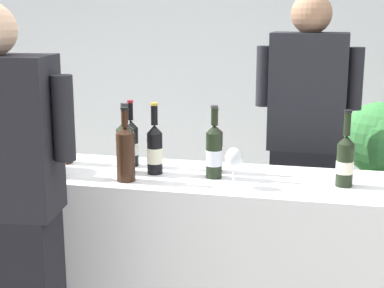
{
  "coord_description": "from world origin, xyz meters",
  "views": [
    {
      "loc": [
        0.48,
        -2.54,
        1.65
      ],
      "look_at": [
        -0.11,
        0.0,
        1.05
      ],
      "focal_mm": 54.2,
      "sensor_mm": 36.0,
      "label": 1
    }
  ],
  "objects_px": {
    "wine_bottle_3": "(57,152)",
    "wine_bottle_9": "(214,151)",
    "wine_bottle_1": "(131,143)",
    "wine_bottle_6": "(64,142)",
    "ice_bucket": "(26,148)",
    "wine_bottle_7": "(126,152)",
    "wine_bottle_10": "(215,149)",
    "wine_bottle_5": "(125,147)",
    "person_server": "(305,158)",
    "person_guest": "(5,231)",
    "wine_glass": "(234,160)",
    "wine_bottle_0": "(155,149)",
    "wine_bottle_8": "(345,160)"
  },
  "relations": [
    {
      "from": "wine_bottle_3",
      "to": "wine_bottle_9",
      "type": "distance_m",
      "value": 0.73
    },
    {
      "from": "wine_bottle_1",
      "to": "wine_bottle_6",
      "type": "xyz_separation_m",
      "value": [
        -0.34,
        -0.02,
        -0.01
      ]
    },
    {
      "from": "wine_bottle_1",
      "to": "ice_bucket",
      "type": "xyz_separation_m",
      "value": [
        -0.46,
        -0.19,
        -0.01
      ]
    },
    {
      "from": "wine_bottle_7",
      "to": "wine_bottle_10",
      "type": "bearing_deg",
      "value": 33.63
    },
    {
      "from": "wine_bottle_10",
      "to": "ice_bucket",
      "type": "relative_size",
      "value": 1.41
    },
    {
      "from": "wine_bottle_1",
      "to": "wine_bottle_5",
      "type": "relative_size",
      "value": 0.98
    },
    {
      "from": "wine_bottle_1",
      "to": "person_server",
      "type": "relative_size",
      "value": 0.19
    },
    {
      "from": "ice_bucket",
      "to": "wine_bottle_5",
      "type": "bearing_deg",
      "value": 7.87
    },
    {
      "from": "ice_bucket",
      "to": "person_guest",
      "type": "bearing_deg",
      "value": -70.25
    },
    {
      "from": "wine_bottle_1",
      "to": "wine_bottle_3",
      "type": "bearing_deg",
      "value": -136.02
    },
    {
      "from": "wine_bottle_1",
      "to": "wine_glass",
      "type": "bearing_deg",
      "value": -23.57
    },
    {
      "from": "wine_bottle_7",
      "to": "wine_bottle_1",
      "type": "bearing_deg",
      "value": 103.48
    },
    {
      "from": "wine_bottle_0",
      "to": "wine_bottle_6",
      "type": "relative_size",
      "value": 1.08
    },
    {
      "from": "wine_bottle_6",
      "to": "wine_bottle_7",
      "type": "relative_size",
      "value": 0.92
    },
    {
      "from": "wine_bottle_1",
      "to": "person_server",
      "type": "height_order",
      "value": "person_server"
    },
    {
      "from": "wine_bottle_7",
      "to": "wine_bottle_8",
      "type": "bearing_deg",
      "value": 8.11
    },
    {
      "from": "wine_bottle_3",
      "to": "ice_bucket",
      "type": "bearing_deg",
      "value": 160.48
    },
    {
      "from": "wine_bottle_1",
      "to": "wine_bottle_9",
      "type": "relative_size",
      "value": 0.97
    },
    {
      "from": "wine_bottle_0",
      "to": "wine_bottle_8",
      "type": "height_order",
      "value": "same"
    },
    {
      "from": "wine_bottle_0",
      "to": "wine_bottle_7",
      "type": "xyz_separation_m",
      "value": [
        -0.09,
        -0.15,
        0.01
      ]
    },
    {
      "from": "wine_bottle_0",
      "to": "wine_bottle_5",
      "type": "relative_size",
      "value": 1.01
    },
    {
      "from": "wine_bottle_0",
      "to": "person_guest",
      "type": "distance_m",
      "value": 0.79
    },
    {
      "from": "wine_bottle_5",
      "to": "person_guest",
      "type": "xyz_separation_m",
      "value": [
        -0.28,
        -0.62,
        -0.2
      ]
    },
    {
      "from": "wine_bottle_5",
      "to": "person_guest",
      "type": "distance_m",
      "value": 0.71
    },
    {
      "from": "person_server",
      "to": "wine_bottle_0",
      "type": "bearing_deg",
      "value": -137.39
    },
    {
      "from": "wine_bottle_5",
      "to": "wine_bottle_9",
      "type": "xyz_separation_m",
      "value": [
        0.43,
        0.01,
        0.0
      ]
    },
    {
      "from": "ice_bucket",
      "to": "wine_bottle_3",
      "type": "bearing_deg",
      "value": -19.52
    },
    {
      "from": "wine_bottle_6",
      "to": "wine_bottle_9",
      "type": "height_order",
      "value": "wine_bottle_9"
    },
    {
      "from": "wine_bottle_3",
      "to": "wine_bottle_7",
      "type": "xyz_separation_m",
      "value": [
        0.33,
        0.0,
        0.01
      ]
    },
    {
      "from": "wine_bottle_9",
      "to": "wine_bottle_7",
      "type": "bearing_deg",
      "value": -159.73
    },
    {
      "from": "wine_bottle_7",
      "to": "ice_bucket",
      "type": "relative_size",
      "value": 1.54
    },
    {
      "from": "wine_bottle_5",
      "to": "ice_bucket",
      "type": "relative_size",
      "value": 1.52
    },
    {
      "from": "wine_bottle_7",
      "to": "ice_bucket",
      "type": "distance_m",
      "value": 0.53
    },
    {
      "from": "wine_bottle_5",
      "to": "wine_bottle_8",
      "type": "xyz_separation_m",
      "value": [
        1.0,
        0.01,
        -0.0
      ]
    },
    {
      "from": "wine_glass",
      "to": "ice_bucket",
      "type": "xyz_separation_m",
      "value": [
        -1.01,
        0.05,
        -0.01
      ]
    },
    {
      "from": "wine_bottle_0",
      "to": "wine_bottle_10",
      "type": "distance_m",
      "value": 0.28
    },
    {
      "from": "wine_bottle_1",
      "to": "wine_bottle_7",
      "type": "distance_m",
      "value": 0.27
    },
    {
      "from": "wine_bottle_0",
      "to": "wine_bottle_1",
      "type": "relative_size",
      "value": 1.03
    },
    {
      "from": "wine_bottle_1",
      "to": "wine_glass",
      "type": "distance_m",
      "value": 0.6
    },
    {
      "from": "wine_bottle_0",
      "to": "ice_bucket",
      "type": "height_order",
      "value": "wine_bottle_0"
    },
    {
      "from": "wine_bottle_9",
      "to": "wine_bottle_10",
      "type": "xyz_separation_m",
      "value": [
        -0.02,
        0.1,
        -0.01
      ]
    },
    {
      "from": "wine_bottle_0",
      "to": "wine_glass",
      "type": "relative_size",
      "value": 1.92
    },
    {
      "from": "wine_glass",
      "to": "person_server",
      "type": "distance_m",
      "value": 0.82
    },
    {
      "from": "wine_bottle_5",
      "to": "ice_bucket",
      "type": "height_order",
      "value": "wine_bottle_5"
    },
    {
      "from": "wine_glass",
      "to": "person_guest",
      "type": "distance_m",
      "value": 0.98
    },
    {
      "from": "wine_bottle_3",
      "to": "wine_bottle_7",
      "type": "bearing_deg",
      "value": 0.81
    },
    {
      "from": "wine_bottle_8",
      "to": "wine_bottle_10",
      "type": "relative_size",
      "value": 1.09
    },
    {
      "from": "wine_bottle_7",
      "to": "wine_bottle_0",
      "type": "bearing_deg",
      "value": 57.68
    },
    {
      "from": "wine_bottle_3",
      "to": "wine_bottle_1",
      "type": "bearing_deg",
      "value": 43.98
    },
    {
      "from": "wine_glass",
      "to": "person_server",
      "type": "xyz_separation_m",
      "value": [
        0.28,
        0.75,
        -0.16
      ]
    }
  ]
}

